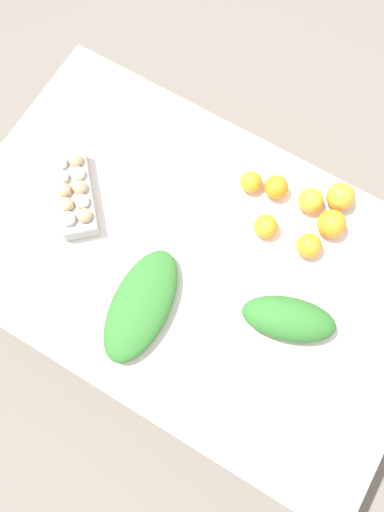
{
  "coord_description": "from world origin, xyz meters",
  "views": [
    {
      "loc": [
        0.2,
        -0.34,
        2.12
      ],
      "look_at": [
        0.0,
        0.0,
        0.77
      ],
      "focal_mm": 35.0,
      "sensor_mm": 36.0,
      "label": 1
    }
  ],
  "objects_px": {
    "orange_2": "(251,182)",
    "orange_3": "(266,226)",
    "greens_bunch_beet_tops": "(289,319)",
    "orange_5": "(341,196)",
    "greens_bunch_kale": "(141,305)",
    "orange_6": "(332,224)",
    "egg_carton": "(74,193)",
    "orange_4": "(309,246)",
    "orange_0": "(311,200)",
    "orange_1": "(276,187)"
  },
  "relations": [
    {
      "from": "greens_bunch_beet_tops",
      "to": "orange_5",
      "type": "height_order",
      "value": "greens_bunch_beet_tops"
    },
    {
      "from": "greens_bunch_kale",
      "to": "orange_5",
      "type": "bearing_deg",
      "value": 59.71
    },
    {
      "from": "orange_4",
      "to": "egg_carton",
      "type": "bearing_deg",
      "value": -162.73
    },
    {
      "from": "orange_6",
      "to": "orange_3",
      "type": "bearing_deg",
      "value": -147.71
    },
    {
      "from": "orange_4",
      "to": "orange_5",
      "type": "distance_m",
      "value": 0.18
    },
    {
      "from": "egg_carton",
      "to": "orange_3",
      "type": "relative_size",
      "value": 3.73
    },
    {
      "from": "egg_carton",
      "to": "orange_2",
      "type": "distance_m",
      "value": 0.51
    },
    {
      "from": "orange_2",
      "to": "orange_6",
      "type": "bearing_deg",
      "value": -0.34
    },
    {
      "from": "orange_0",
      "to": "orange_6",
      "type": "distance_m",
      "value": 0.09
    },
    {
      "from": "greens_bunch_kale",
      "to": "orange_4",
      "type": "height_order",
      "value": "same"
    },
    {
      "from": "egg_carton",
      "to": "orange_0",
      "type": "bearing_deg",
      "value": 76.48
    },
    {
      "from": "orange_4",
      "to": "orange_0",
      "type": "bearing_deg",
      "value": 114.99
    },
    {
      "from": "orange_1",
      "to": "orange_6",
      "type": "distance_m",
      "value": 0.19
    },
    {
      "from": "greens_bunch_beet_tops",
      "to": "orange_3",
      "type": "distance_m",
      "value": 0.27
    },
    {
      "from": "orange_1",
      "to": "orange_5",
      "type": "relative_size",
      "value": 0.86
    },
    {
      "from": "egg_carton",
      "to": "orange_4",
      "type": "distance_m",
      "value": 0.69
    },
    {
      "from": "greens_bunch_beet_tops",
      "to": "orange_4",
      "type": "height_order",
      "value": "greens_bunch_beet_tops"
    },
    {
      "from": "greens_bunch_beet_tops",
      "to": "orange_6",
      "type": "height_order",
      "value": "greens_bunch_beet_tops"
    },
    {
      "from": "orange_2",
      "to": "orange_5",
      "type": "bearing_deg",
      "value": 19.53
    },
    {
      "from": "orange_1",
      "to": "orange_6",
      "type": "xyz_separation_m",
      "value": [
        0.19,
        -0.02,
        0.01
      ]
    },
    {
      "from": "greens_bunch_beet_tops",
      "to": "orange_5",
      "type": "xyz_separation_m",
      "value": [
        -0.03,
        0.39,
        -0.0
      ]
    },
    {
      "from": "orange_2",
      "to": "orange_6",
      "type": "xyz_separation_m",
      "value": [
        0.26,
        -0.0,
        0.01
      ]
    },
    {
      "from": "egg_carton",
      "to": "greens_bunch_kale",
      "type": "relative_size",
      "value": 0.77
    },
    {
      "from": "greens_bunch_beet_tops",
      "to": "orange_1",
      "type": "relative_size",
      "value": 3.62
    },
    {
      "from": "orange_3",
      "to": "egg_carton",
      "type": "bearing_deg",
      "value": -159.75
    },
    {
      "from": "orange_4",
      "to": "orange_6",
      "type": "bearing_deg",
      "value": 74.09
    },
    {
      "from": "orange_5",
      "to": "orange_6",
      "type": "bearing_deg",
      "value": -80.76
    },
    {
      "from": "greens_bunch_kale",
      "to": "orange_3",
      "type": "height_order",
      "value": "greens_bunch_kale"
    },
    {
      "from": "egg_carton",
      "to": "orange_6",
      "type": "distance_m",
      "value": 0.74
    },
    {
      "from": "orange_2",
      "to": "orange_3",
      "type": "bearing_deg",
      "value": -44.46
    },
    {
      "from": "orange_2",
      "to": "egg_carton",
      "type": "bearing_deg",
      "value": -145.1
    },
    {
      "from": "greens_bunch_beet_tops",
      "to": "orange_0",
      "type": "relative_size",
      "value": 3.46
    },
    {
      "from": "greens_bunch_beet_tops",
      "to": "greens_bunch_kale",
      "type": "distance_m",
      "value": 0.4
    },
    {
      "from": "orange_0",
      "to": "orange_6",
      "type": "height_order",
      "value": "orange_6"
    },
    {
      "from": "orange_3",
      "to": "orange_4",
      "type": "distance_m",
      "value": 0.13
    },
    {
      "from": "greens_bunch_beet_tops",
      "to": "orange_5",
      "type": "relative_size",
      "value": 3.12
    },
    {
      "from": "egg_carton",
      "to": "greens_bunch_kale",
      "type": "bearing_deg",
      "value": 19.93
    },
    {
      "from": "orange_1",
      "to": "orange_5",
      "type": "xyz_separation_m",
      "value": [
        0.17,
        0.07,
        0.01
      ]
    },
    {
      "from": "greens_bunch_kale",
      "to": "orange_0",
      "type": "distance_m",
      "value": 0.57
    },
    {
      "from": "greens_bunch_kale",
      "to": "orange_6",
      "type": "distance_m",
      "value": 0.58
    },
    {
      "from": "orange_4",
      "to": "orange_5",
      "type": "bearing_deg",
      "value": 86.48
    },
    {
      "from": "orange_3",
      "to": "orange_1",
      "type": "bearing_deg",
      "value": 104.26
    },
    {
      "from": "greens_bunch_beet_tops",
      "to": "orange_0",
      "type": "xyz_separation_m",
      "value": [
        -0.1,
        0.34,
        -0.01
      ]
    },
    {
      "from": "greens_bunch_kale",
      "to": "orange_0",
      "type": "height_order",
      "value": "orange_0"
    },
    {
      "from": "orange_4",
      "to": "orange_3",
      "type": "bearing_deg",
      "value": -175.44
    },
    {
      "from": "egg_carton",
      "to": "greens_bunch_beet_tops",
      "type": "xyz_separation_m",
      "value": [
        0.7,
        -0.01,
        0.0
      ]
    },
    {
      "from": "orange_6",
      "to": "greens_bunch_kale",
      "type": "bearing_deg",
      "value": -125.91
    },
    {
      "from": "orange_5",
      "to": "orange_6",
      "type": "distance_m",
      "value": 0.09
    },
    {
      "from": "orange_3",
      "to": "greens_bunch_beet_tops",
      "type": "bearing_deg",
      "value": -49.08
    },
    {
      "from": "orange_6",
      "to": "greens_bunch_beet_tops",
      "type": "bearing_deg",
      "value": -86.23
    }
  ]
}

